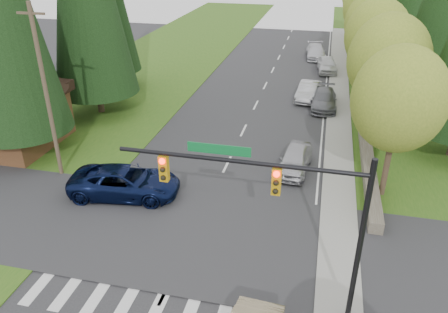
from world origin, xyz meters
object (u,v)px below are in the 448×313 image
(parked_car_d, at_px, (327,65))
(parked_car_e, at_px, (316,52))
(parked_car_c, at_px, (308,91))
(parked_car_b, at_px, (324,100))
(suv_navy, at_px, (125,182))
(parked_car_a, at_px, (295,159))

(parked_car_d, relative_size, parked_car_e, 0.88)
(parked_car_c, distance_m, parked_car_e, 14.62)
(parked_car_b, bearing_deg, parked_car_c, 125.64)
(suv_navy, xyz_separation_m, parked_car_a, (8.86, 5.05, -0.10))
(parked_car_a, xyz_separation_m, parked_car_d, (1.40, 22.34, 0.04))
(parked_car_d, bearing_deg, suv_navy, -116.48)
(parked_car_b, relative_size, parked_car_d, 1.10)
(parked_car_b, bearing_deg, suv_navy, -123.36)
(suv_navy, xyz_separation_m, parked_car_c, (8.86, 18.32, -0.09))
(parked_car_b, relative_size, parked_car_e, 0.97)
(parked_car_d, bearing_deg, parked_car_b, -95.95)
(parked_car_c, bearing_deg, parked_car_d, 88.43)
(suv_navy, bearing_deg, parked_car_e, -23.13)
(parked_car_d, bearing_deg, parked_car_e, 98.20)
(suv_navy, relative_size, parked_car_e, 1.16)
(parked_car_b, height_order, parked_car_c, parked_car_c)
(parked_car_c, bearing_deg, parked_car_b, -45.72)
(parked_car_b, distance_m, parked_car_c, 2.32)
(parked_car_a, height_order, parked_car_d, parked_car_d)
(suv_navy, height_order, parked_car_e, suv_navy)
(suv_navy, height_order, parked_car_d, suv_navy)
(parked_car_a, height_order, parked_car_e, parked_car_e)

